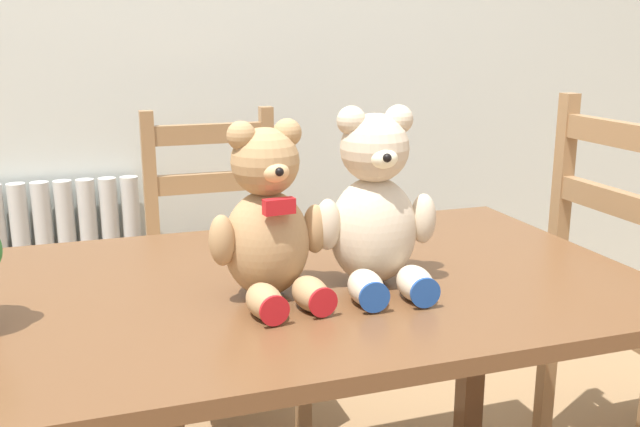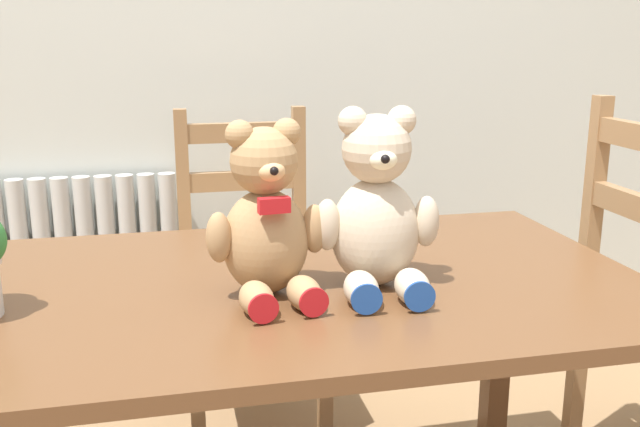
{
  "view_description": "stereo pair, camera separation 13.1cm",
  "coord_description": "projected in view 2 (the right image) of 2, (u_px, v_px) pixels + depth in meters",
  "views": [
    {
      "loc": [
        -0.35,
        -0.85,
        1.18
      ],
      "look_at": [
        0.05,
        0.36,
        0.85
      ],
      "focal_mm": 40.0,
      "sensor_mm": 36.0,
      "label": 1
    },
    {
      "loc": [
        -0.23,
        -0.88,
        1.18
      ],
      "look_at": [
        0.05,
        0.36,
        0.85
      ],
      "focal_mm": 40.0,
      "sensor_mm": 36.0,
      "label": 2
    }
  ],
  "objects": [
    {
      "name": "wooden_chair_behind",
      "position": [
        249.0,
        273.0,
        2.2
      ],
      "size": [
        0.41,
        0.42,
        0.95
      ],
      "rotation": [
        0.0,
        0.0,
        3.14
      ],
      "color": "#997047",
      "rests_on": "ground_plane"
    },
    {
      "name": "dining_table",
      "position": [
        289.0,
        324.0,
        1.41
      ],
      "size": [
        1.39,
        0.83,
        0.71
      ],
      "color": "brown",
      "rests_on": "ground_plane"
    },
    {
      "name": "radiator",
      "position": [
        58.0,
        288.0,
        2.46
      ],
      "size": [
        0.85,
        0.1,
        0.71
      ],
      "color": "beige",
      "rests_on": "ground_plane"
    },
    {
      "name": "teddy_bear_left",
      "position": [
        267.0,
        222.0,
        1.28
      ],
      "size": [
        0.23,
        0.23,
        0.32
      ],
      "rotation": [
        0.0,
        0.0,
        3.25
      ],
      "color": "tan",
      "rests_on": "dining_table"
    },
    {
      "name": "teddy_bear_right",
      "position": [
        377.0,
        212.0,
        1.32
      ],
      "size": [
        0.24,
        0.24,
        0.34
      ],
      "rotation": [
        0.0,
        0.0,
        3.05
      ],
      "color": "beige",
      "rests_on": "dining_table"
    }
  ]
}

